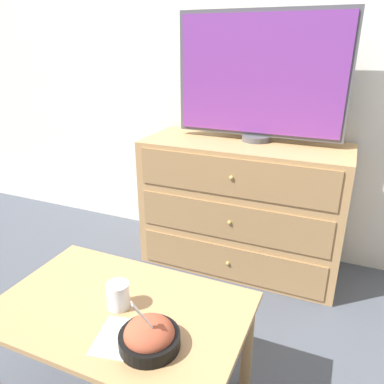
# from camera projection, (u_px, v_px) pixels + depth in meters

# --- Properties ---
(ground_plane) EXTENTS (12.00, 12.00, 0.00)m
(ground_plane) POSITION_uv_depth(u_px,v_px,m) (261.00, 245.00, 2.58)
(ground_plane) COLOR #474C56
(wall_back) EXTENTS (12.00, 0.05, 2.60)m
(wall_back) POSITION_uv_depth(u_px,v_px,m) (278.00, 43.00, 2.12)
(wall_back) COLOR white
(wall_back) RESTS_ON ground_plane
(dresser) EXTENTS (1.16, 0.48, 0.78)m
(dresser) POSITION_uv_depth(u_px,v_px,m) (242.00, 206.00, 2.24)
(dresser) COLOR tan
(dresser) RESTS_ON ground_plane
(tv) EXTENTS (0.93, 0.16, 0.69)m
(tv) POSITION_uv_depth(u_px,v_px,m) (260.00, 77.00, 2.01)
(tv) COLOR #515156
(tv) RESTS_ON dresser
(coffee_table) EXTENTS (0.88, 0.56, 0.44)m
(coffee_table) POSITION_uv_depth(u_px,v_px,m) (121.00, 322.00, 1.33)
(coffee_table) COLOR tan
(coffee_table) RESTS_ON ground_plane
(takeout_bowl) EXTENTS (0.19, 0.19, 0.19)m
(takeout_bowl) POSITION_uv_depth(u_px,v_px,m) (149.00, 336.00, 1.13)
(takeout_bowl) COLOR black
(takeout_bowl) RESTS_ON coffee_table
(drink_cup) EXTENTS (0.08, 0.08, 0.09)m
(drink_cup) POSITION_uv_depth(u_px,v_px,m) (118.00, 297.00, 1.30)
(drink_cup) COLOR beige
(drink_cup) RESTS_ON coffee_table
(napkin) EXTENTS (0.21, 0.21, 0.00)m
(napkin) POSITION_uv_depth(u_px,v_px,m) (125.00, 338.00, 1.17)
(napkin) COLOR silver
(napkin) RESTS_ON coffee_table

